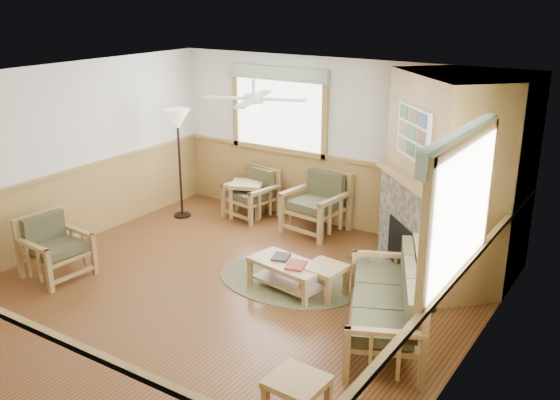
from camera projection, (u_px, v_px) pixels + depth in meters
The scene contains 22 objects.
floor at pixel (223, 295), 7.90m from camera, with size 6.00×6.00×0.01m, color brown.
ceiling at pixel (217, 81), 7.04m from camera, with size 6.00×6.00×0.01m, color white.
wall_back at pixel (338, 145), 9.85m from camera, with size 6.00×0.02×2.70m, color white.
wall_left at pixel (57, 159), 9.02m from camera, with size 0.02×6.00×2.70m, color white.
wall_right at pixel (469, 248), 5.91m from camera, with size 0.02×6.00×2.70m, color white.
wainscot at pixel (222, 255), 7.72m from camera, with size 6.00×6.00×1.10m, color #A07E41, non-canonical shape.
fireplace at pixel (444, 180), 8.03m from camera, with size 2.20×2.20×2.70m, color #A07E41, non-canonical shape.
window_back at pixel (279, 65), 10.01m from camera, with size 1.90×0.16×1.50m, color white, non-canonical shape.
window_right at pixel (470, 129), 5.40m from camera, with size 0.16×1.90×1.50m, color white, non-canonical shape.
ceiling_fan at pixel (254, 83), 7.13m from camera, with size 1.24×1.24×0.36m, color white, non-canonical shape.
sofa at pixel (385, 301), 6.81m from camera, with size 0.79×1.93×0.89m, color #A07E4B, non-canonical shape.
armchair_back_left at pixel (251, 194), 10.52m from camera, with size 0.73×0.73×0.81m, color #A07E4B, non-canonical shape.
armchair_back_right at pixel (316, 203), 9.84m from camera, with size 0.84×0.84×0.94m, color #A07E4B, non-canonical shape.
armchair_left at pixel (56, 247), 8.30m from camera, with size 0.74×0.74×0.84m, color #A07E4B, non-canonical shape.
coffee_table at pixel (288, 277), 7.95m from camera, with size 1.01×0.50×0.40m, color #A07E4B, non-canonical shape.
end_table_chairs at pixel (247, 199), 10.60m from camera, with size 0.53×0.51×0.59m, color #A07E4B, non-canonical shape.
footstool at pixel (324, 281), 7.82m from camera, with size 0.47×0.47×0.41m, color #A07E4B, non-canonical shape.
braided_rug at pixel (287, 282), 8.25m from camera, with size 1.97×1.97×0.01m, color brown.
floor_lamp_left at pixel (180, 164), 10.36m from camera, with size 0.42×0.42×1.86m, color black, non-canonical shape.
floor_lamp_right at pixel (431, 243), 7.29m from camera, with size 0.40×0.40×1.73m, color black, non-canonical shape.
book_red at pixel (296, 264), 7.76m from camera, with size 0.22×0.30×0.03m, color maroon.
book_dark at pixel (281, 256), 8.01m from camera, with size 0.20×0.27×0.03m, color black.
Camera 1 is at (4.49, -5.55, 3.67)m, focal length 40.00 mm.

